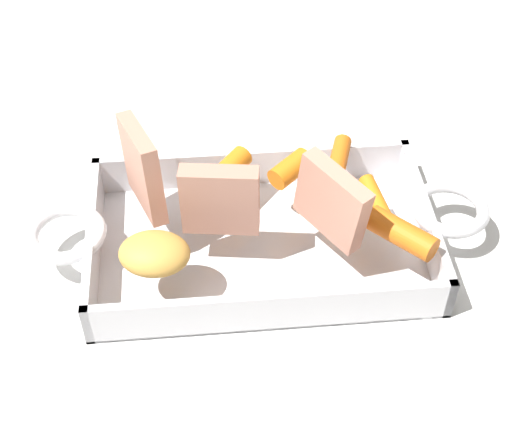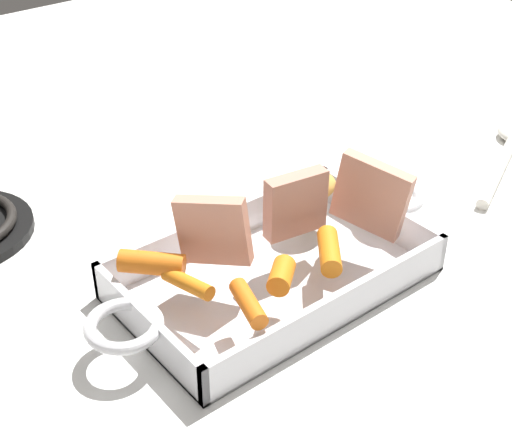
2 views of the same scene
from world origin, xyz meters
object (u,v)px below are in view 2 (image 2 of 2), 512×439
roast_slice_thick (296,204)px  roast_slice_outer (371,196)px  serving_spoon (509,148)px  potato_golden_small (311,186)px  baby_carrot_northeast (248,303)px  baby_carrot_long (152,263)px  roast_slice_thin (213,230)px  roasting_dish (274,271)px  baby_carrot_short (281,275)px  baby_carrot_center_left (190,286)px  baby_carrot_southwest (329,251)px

roast_slice_thick → roast_slice_outer: roast_slice_outer is taller
serving_spoon → roast_slice_thick: bearing=156.7°
potato_golden_small → serving_spoon: size_ratio=0.26×
roast_slice_outer → baby_carrot_northeast: size_ratio=1.31×
baby_carrot_long → potato_golden_small: (-0.21, -0.01, 0.00)m
roast_slice_thin → roasting_dish: bearing=158.7°
baby_carrot_short → baby_carrot_long: bearing=-47.2°
roasting_dish → roast_slice_outer: size_ratio=5.49×
roast_slice_outer → serving_spoon: bearing=-171.3°
baby_carrot_center_left → potato_golden_small: 0.21m
roasting_dish → baby_carrot_southwest: baby_carrot_southwest is taller
roast_slice_thick → baby_carrot_long: 0.16m
baby_carrot_center_left → serving_spoon: baby_carrot_center_left is taller
baby_carrot_center_left → serving_spoon: bearing=-177.5°
baby_carrot_center_left → serving_spoon: 0.54m
roast_slice_thick → baby_carrot_short: 0.09m
baby_carrot_northeast → baby_carrot_long: baby_carrot_long is taller
baby_carrot_center_left → baby_carrot_long: size_ratio=0.92×
potato_golden_small → roast_slice_outer: bearing=96.2°
baby_carrot_northeast → baby_carrot_long: size_ratio=0.93×
roasting_dish → baby_carrot_center_left: 0.11m
baby_carrot_center_left → roasting_dish: bearing=-177.5°
baby_carrot_center_left → potato_golden_small: potato_golden_small is taller
roast_slice_thick → baby_carrot_long: (0.15, -0.03, -0.02)m
baby_carrot_southwest → baby_carrot_long: 0.17m
roast_slice_outer → baby_carrot_long: size_ratio=1.22×
roast_slice_thin → serving_spoon: 0.50m
roast_slice_thin → serving_spoon: bearing=179.6°
roast_slice_outer → baby_carrot_southwest: 0.08m
roasting_dish → serving_spoon: size_ratio=1.81×
baby_carrot_center_left → serving_spoon: (-0.54, -0.02, -0.04)m
baby_carrot_southwest → baby_carrot_long: (0.15, -0.09, 0.00)m
potato_golden_small → serving_spoon: bearing=174.7°
roast_slice_thin → roast_slice_outer: size_ratio=0.91×
roast_slice_thin → baby_carrot_short: 0.08m
roasting_dish → serving_spoon: 0.43m
baby_carrot_northeast → baby_carrot_short: baby_carrot_short is taller
roast_slice_thin → baby_carrot_short: bearing=110.0°
roast_slice_outer → baby_carrot_center_left: (0.21, -0.03, -0.03)m
roast_slice_thin → baby_carrot_center_left: size_ratio=1.20×
roast_slice_outer → baby_carrot_center_left: size_ratio=1.32×
roast_slice_thick → baby_carrot_center_left: roast_slice_thick is taller
roasting_dish → potato_golden_small: size_ratio=6.99×
baby_carrot_center_left → baby_carrot_short: (-0.07, 0.04, 0.00)m
baby_carrot_northeast → baby_carrot_center_left: same height
potato_golden_small → roast_slice_thin: bearing=10.3°
baby_carrot_southwest → baby_carrot_northeast: bearing=5.8°
roast_slice_outer → potato_golden_small: bearing=-83.8°
baby_carrot_center_left → baby_carrot_short: baby_carrot_short is taller
baby_carrot_northeast → baby_carrot_short: (-0.05, -0.01, 0.00)m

